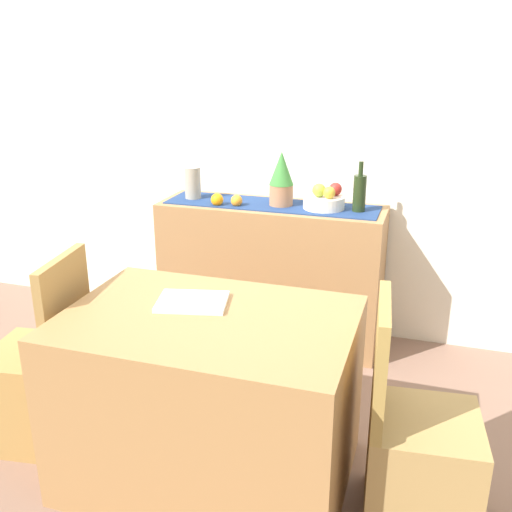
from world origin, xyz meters
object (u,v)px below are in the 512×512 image
at_px(dining_table, 210,398).
at_px(open_book, 192,302).
at_px(sideboard_console, 271,273).
at_px(chair_by_corner, 417,460).
at_px(wine_bottle, 359,193).
at_px(ceramic_vase, 193,183).
at_px(fruit_bowl, 324,202).
at_px(potted_plant, 281,179).
at_px(chair_near_window, 41,386).

bearing_deg(dining_table, open_book, 138.45).
distance_m(sideboard_console, chair_by_corner, 1.61).
height_order(dining_table, open_book, open_book).
relative_size(wine_bottle, ceramic_vase, 1.46).
distance_m(wine_bottle, dining_table, 1.47).
bearing_deg(dining_table, chair_by_corner, -0.11).
relative_size(dining_table, chair_by_corner, 1.27).
distance_m(sideboard_console, fruit_bowl, 0.56).
distance_m(potted_plant, dining_table, 1.44).
height_order(sideboard_console, chair_near_window, chair_near_window).
bearing_deg(chair_near_window, potted_plant, 58.85).
relative_size(open_book, chair_near_window, 0.31).
bearing_deg(chair_near_window, sideboard_console, 60.78).
xyz_separation_m(fruit_bowl, ceramic_vase, (-0.81, 0.00, 0.06)).
xyz_separation_m(sideboard_console, chair_by_corner, (0.95, -1.29, -0.16)).
distance_m(sideboard_console, ceramic_vase, 0.73).
distance_m(ceramic_vase, potted_plant, 0.56).
bearing_deg(wine_bottle, sideboard_console, 180.00).
distance_m(chair_near_window, chair_by_corner, 1.67).
relative_size(wine_bottle, dining_table, 0.25).
bearing_deg(dining_table, ceramic_vase, 115.48).
height_order(sideboard_console, potted_plant, potted_plant).
relative_size(dining_table, chair_near_window, 1.27).
height_order(ceramic_vase, potted_plant, potted_plant).
distance_m(potted_plant, chair_by_corner, 1.74).
height_order(fruit_bowl, potted_plant, potted_plant).
distance_m(open_book, chair_near_window, 0.88).
relative_size(sideboard_console, potted_plant, 4.19).
distance_m(fruit_bowl, chair_near_window, 1.76).
bearing_deg(sideboard_console, ceramic_vase, 180.00).
distance_m(ceramic_vase, chair_by_corner, 2.06).
bearing_deg(fruit_bowl, potted_plant, -180.00).
bearing_deg(open_book, wine_bottle, 54.50).
bearing_deg(sideboard_console, dining_table, -84.89).
height_order(open_book, chair_by_corner, chair_by_corner).
relative_size(sideboard_console, wine_bottle, 4.67).
bearing_deg(chair_near_window, wine_bottle, 46.31).
distance_m(potted_plant, chair_near_window, 1.68).
distance_m(fruit_bowl, dining_table, 1.41).
height_order(sideboard_console, wine_bottle, wine_bottle).
height_order(dining_table, chair_by_corner, chair_by_corner).
xyz_separation_m(fruit_bowl, chair_near_window, (-1.03, -1.28, -0.63)).
height_order(fruit_bowl, open_book, fruit_bowl).
xyz_separation_m(potted_plant, dining_table, (0.06, -1.29, -0.65)).
bearing_deg(ceramic_vase, potted_plant, -0.00).
relative_size(fruit_bowl, wine_bottle, 0.82).
relative_size(potted_plant, dining_table, 0.28).
height_order(ceramic_vase, chair_by_corner, ceramic_vase).
distance_m(ceramic_vase, open_book, 1.32).
bearing_deg(fruit_bowl, open_book, -104.08).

